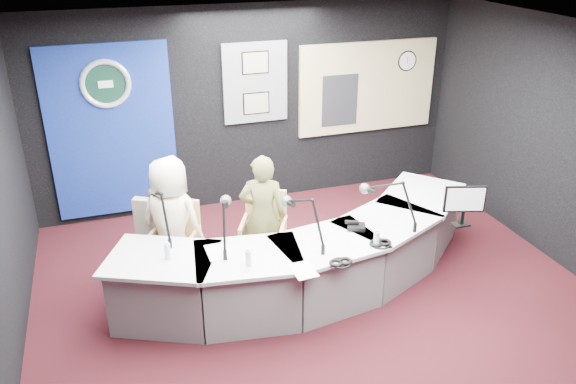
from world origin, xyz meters
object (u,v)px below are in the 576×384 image
object	(u,v)px
broadcast_desk	(308,259)
armchair_right	(263,237)
person_man	(172,224)
person_woman	(263,216)
armchair_left	(174,248)

from	to	relation	value
broadcast_desk	armchair_right	bearing A→B (deg)	127.36
person_man	person_woman	world-z (taller)	person_man
armchair_right	armchair_left	bearing A→B (deg)	-159.20
person_man	person_woman	xyz separation A→B (m)	(1.01, -0.08, -0.03)
broadcast_desk	armchair_left	size ratio (longest dim) A/B	5.01
armchair_left	person_woman	world-z (taller)	person_woman
armchair_right	person_man	world-z (taller)	person_man
armchair_left	armchair_right	world-z (taller)	armchair_right
person_man	person_woman	distance (m)	1.01
broadcast_desk	armchair_right	distance (m)	0.62
broadcast_desk	person_man	world-z (taller)	person_man
armchair_right	person_man	size ratio (longest dim) A/B	0.60
armchair_left	person_man	size ratio (longest dim) A/B	0.59
armchair_left	armchair_right	xyz separation A→B (m)	(1.01, -0.08, 0.01)
armchair_right	broadcast_desk	bearing A→B (deg)	-27.24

